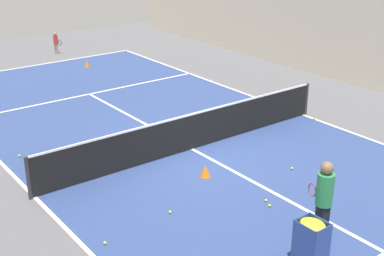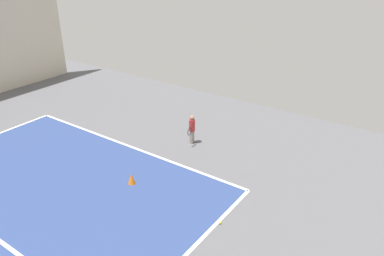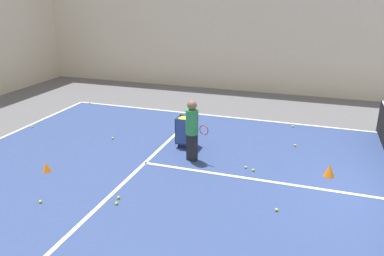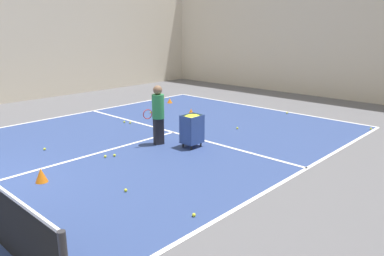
# 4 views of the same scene
# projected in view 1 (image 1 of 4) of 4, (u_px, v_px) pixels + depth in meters

# --- Properties ---
(ground_plane) EXTENTS (35.72, 35.72, 0.00)m
(ground_plane) POSITION_uv_depth(u_px,v_px,m) (192.00, 149.00, 15.40)
(ground_plane) COLOR #5B5B60
(court_playing_area) EXTENTS (9.42, 23.33, 0.00)m
(court_playing_area) POSITION_uv_depth(u_px,v_px,m) (192.00, 149.00, 15.40)
(court_playing_area) COLOR navy
(court_playing_area) RESTS_ON ground
(line_baseline_near) EXTENTS (9.42, 0.10, 0.00)m
(line_baseline_near) POSITION_uv_depth(u_px,v_px,m) (36.00, 65.00, 24.03)
(line_baseline_near) COLOR white
(line_baseline_near) RESTS_ON ground
(line_sideline_left) EXTENTS (0.10, 23.33, 0.00)m
(line_sideline_left) POSITION_uv_depth(u_px,v_px,m) (303.00, 115.00, 18.04)
(line_sideline_left) COLOR white
(line_sideline_left) RESTS_ON ground
(line_sideline_right) EXTENTS (0.10, 23.33, 0.00)m
(line_sideline_right) POSITION_uv_depth(u_px,v_px,m) (35.00, 197.00, 12.75)
(line_sideline_right) COLOR white
(line_sideline_right) RESTS_ON ground
(line_service_near) EXTENTS (9.42, 0.10, 0.00)m
(line_service_near) POSITION_uv_depth(u_px,v_px,m) (89.00, 94.00, 20.15)
(line_service_near) COLOR white
(line_service_near) RESTS_ON ground
(line_centre_service) EXTENTS (0.10, 12.83, 0.00)m
(line_centre_service) POSITION_uv_depth(u_px,v_px,m) (192.00, 149.00, 15.39)
(line_centre_service) COLOR white
(line_centre_service) RESTS_ON ground
(tennis_net) EXTENTS (9.72, 0.10, 1.09)m
(tennis_net) POSITION_uv_depth(u_px,v_px,m) (192.00, 131.00, 15.19)
(tennis_net) COLOR #2D2D33
(tennis_net) RESTS_ON ground
(player_near_baseline) EXTENTS (0.24, 0.54, 1.06)m
(player_near_baseline) POSITION_uv_depth(u_px,v_px,m) (56.00, 41.00, 25.85)
(player_near_baseline) COLOR gray
(player_near_baseline) RESTS_ON ground
(coach_at_net) EXTENTS (0.43, 0.71, 1.74)m
(coach_at_net) POSITION_uv_depth(u_px,v_px,m) (324.00, 195.00, 10.80)
(coach_at_net) COLOR black
(coach_at_net) RESTS_ON ground
(ball_cart) EXTENTS (0.46, 0.56, 0.96)m
(ball_cart) POSITION_uv_depth(u_px,v_px,m) (312.00, 235.00, 10.07)
(ball_cart) COLOR #2D478C
(ball_cart) RESTS_ON ground
(training_cone_1) EXTENTS (0.28, 0.28, 0.32)m
(training_cone_1) POSITION_uv_depth(u_px,v_px,m) (205.00, 171.00, 13.72)
(training_cone_1) COLOR orange
(training_cone_1) RESTS_ON ground
(training_cone_2) EXTENTS (0.22, 0.22, 0.33)m
(training_cone_2) POSITION_uv_depth(u_px,v_px,m) (87.00, 63.00, 23.71)
(training_cone_2) COLOR orange
(training_cone_2) RESTS_ON ground
(tennis_ball_1) EXTENTS (0.07, 0.07, 0.07)m
(tennis_ball_1) POSITION_uv_depth(u_px,v_px,m) (19.00, 156.00, 14.88)
(tennis_ball_1) COLOR yellow
(tennis_ball_1) RESTS_ON ground
(tennis_ball_4) EXTENTS (0.07, 0.07, 0.07)m
(tennis_ball_4) POSITION_uv_depth(u_px,v_px,m) (170.00, 212.00, 12.05)
(tennis_ball_4) COLOR yellow
(tennis_ball_4) RESTS_ON ground
(tennis_ball_5) EXTENTS (0.07, 0.07, 0.07)m
(tennis_ball_5) POSITION_uv_depth(u_px,v_px,m) (314.00, 119.00, 17.60)
(tennis_ball_5) COLOR yellow
(tennis_ball_5) RESTS_ON ground
(tennis_ball_6) EXTENTS (0.07, 0.07, 0.07)m
(tennis_ball_6) POSITION_uv_depth(u_px,v_px,m) (146.00, 56.00, 25.44)
(tennis_ball_6) COLOR yellow
(tennis_ball_6) RESTS_ON ground
(tennis_ball_7) EXTENTS (0.07, 0.07, 0.07)m
(tennis_ball_7) POSITION_uv_depth(u_px,v_px,m) (292.00, 168.00, 14.14)
(tennis_ball_7) COLOR yellow
(tennis_ball_7) RESTS_ON ground
(tennis_ball_8) EXTENTS (0.07, 0.07, 0.07)m
(tennis_ball_8) POSITION_uv_depth(u_px,v_px,m) (266.00, 200.00, 12.55)
(tennis_ball_8) COLOR yellow
(tennis_ball_8) RESTS_ON ground
(tennis_ball_9) EXTENTS (0.07, 0.07, 0.07)m
(tennis_ball_9) POSITION_uv_depth(u_px,v_px,m) (168.00, 140.00, 15.91)
(tennis_ball_9) COLOR yellow
(tennis_ball_9) RESTS_ON ground
(tennis_ball_10) EXTENTS (0.07, 0.07, 0.07)m
(tennis_ball_10) POSITION_uv_depth(u_px,v_px,m) (105.00, 243.00, 10.91)
(tennis_ball_10) COLOR yellow
(tennis_ball_10) RESTS_ON ground
(tennis_ball_14) EXTENTS (0.07, 0.07, 0.07)m
(tennis_ball_14) POSITION_uv_depth(u_px,v_px,m) (270.00, 205.00, 12.33)
(tennis_ball_14) COLOR yellow
(tennis_ball_14) RESTS_ON ground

